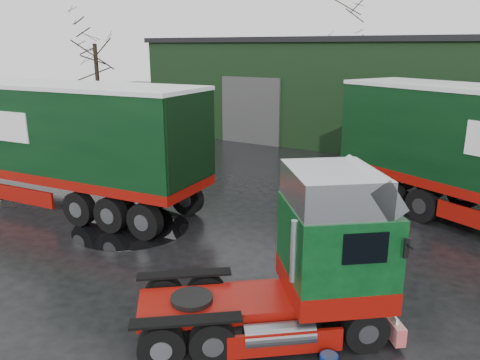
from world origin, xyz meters
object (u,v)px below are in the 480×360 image
tree_left (97,69)px  warehouse (411,90)px  tree_back_a (344,58)px  trailer_left (28,142)px  hero_tractor (259,255)px

tree_left → warehouse: bearing=22.8°
tree_left → tree_back_a: size_ratio=0.89×
warehouse → tree_back_a: tree_back_a is taller
trailer_left → tree_left: bearing=32.5°
tree_back_a → warehouse: bearing=-51.3°
warehouse → trailer_left: warehouse is taller
hero_tractor → tree_left: 26.15m
hero_tractor → trailer_left: (-11.77, 3.00, 0.54)m
hero_tractor → tree_left: size_ratio=0.67×
hero_tractor → trailer_left: bearing=-143.8°
trailer_left → tree_back_a: tree_back_a is taller
hero_tractor → trailer_left: trailer_left is taller
warehouse → hero_tractor: (2.27, -23.00, -1.40)m
tree_left → tree_back_a: 21.10m
warehouse → trailer_left: (-9.50, -20.00, -0.87)m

